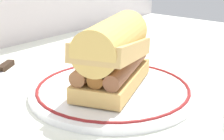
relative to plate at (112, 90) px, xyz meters
The scene contains 3 objects.
ground_plane 0.01m from the plate, 65.31° to the left, with size 1.50×1.50×0.00m, color white.
plate is the anchor object (origin of this frame).
sausage_sandwich 0.07m from the plate, 63.43° to the left, with size 0.21×0.15×0.12m.
Camera 1 is at (-0.41, -0.35, 0.23)m, focal length 52.86 mm.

